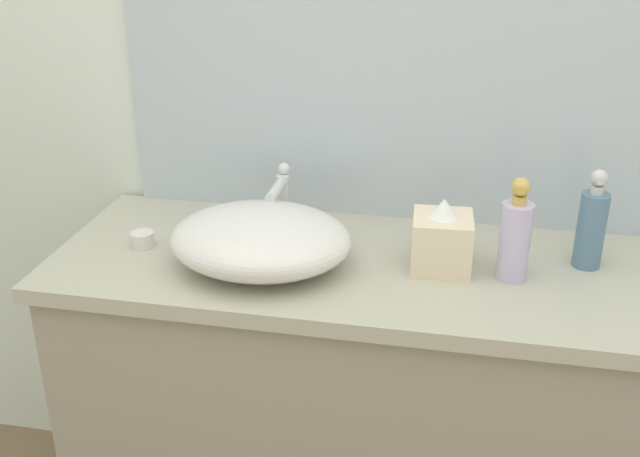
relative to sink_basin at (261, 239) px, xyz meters
name	(u,v)px	position (x,y,z in m)	size (l,w,h in m)	color
bathroom_wall_rear	(415,29)	(0.28, 0.36, 0.39)	(6.00, 0.06, 2.60)	silver
vanity_counter	(371,419)	(0.24, 0.06, -0.48)	(1.43, 0.53, 0.85)	gray
sink_basin	(261,239)	(0.00, 0.00, 0.00)	(0.39, 0.33, 0.12)	silver
faucet	(281,194)	(0.00, 0.18, 0.03)	(0.03, 0.15, 0.16)	silver
soap_dispenser	(591,226)	(0.69, 0.14, 0.03)	(0.06, 0.06, 0.22)	slate
lotion_bottle	(515,237)	(0.53, 0.05, 0.03)	(0.06, 0.06, 0.22)	silver
tissue_box	(442,239)	(0.38, 0.07, 0.01)	(0.13, 0.13, 0.16)	beige
candle_jar	(143,239)	(-0.29, 0.04, -0.04)	(0.05, 0.05, 0.03)	silver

